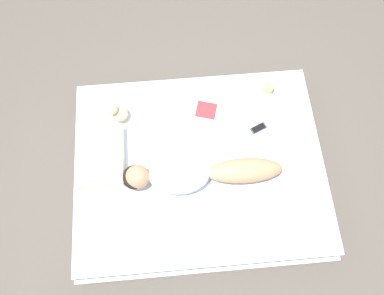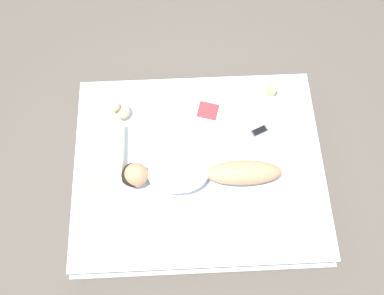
% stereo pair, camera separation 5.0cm
% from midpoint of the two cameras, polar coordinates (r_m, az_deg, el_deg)
% --- Properties ---
extents(ground_plane, '(12.00, 12.00, 0.00)m').
position_cam_midpoint_polar(ground_plane, '(3.77, 1.27, -4.99)').
color(ground_plane, '#4C4742').
extents(bed, '(1.81, 2.25, 0.51)m').
position_cam_midpoint_polar(bed, '(3.53, 1.36, -3.84)').
color(bed, beige).
rests_on(bed, ground_plane).
extents(person, '(0.35, 1.36, 0.21)m').
position_cam_midpoint_polar(person, '(3.16, 0.23, -4.00)').
color(person, '#A37556').
rests_on(person, bed).
extents(open_magazine, '(0.58, 0.40, 0.01)m').
position_cam_midpoint_polar(open_magazine, '(3.44, 2.40, 3.79)').
color(open_magazine, silver).
rests_on(open_magazine, bed).
extents(coffee_mug, '(0.13, 0.09, 0.09)m').
position_cam_midpoint_polar(coffee_mug, '(3.62, 12.37, 8.49)').
color(coffee_mug, tan).
rests_on(coffee_mug, bed).
extents(cell_phone, '(0.12, 0.16, 0.01)m').
position_cam_midpoint_polar(cell_phone, '(3.46, 10.66, 2.53)').
color(cell_phone, '#333842').
rests_on(cell_phone, bed).
extents(plush_toy, '(0.15, 0.17, 0.21)m').
position_cam_midpoint_polar(plush_toy, '(3.45, -10.46, 5.65)').
color(plush_toy, '#D1B289').
rests_on(plush_toy, bed).
extents(pillow, '(0.54, 0.40, 0.11)m').
position_cam_midpoint_polar(pillow, '(3.35, -13.34, -0.92)').
color(pillow, beige).
rests_on(pillow, bed).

